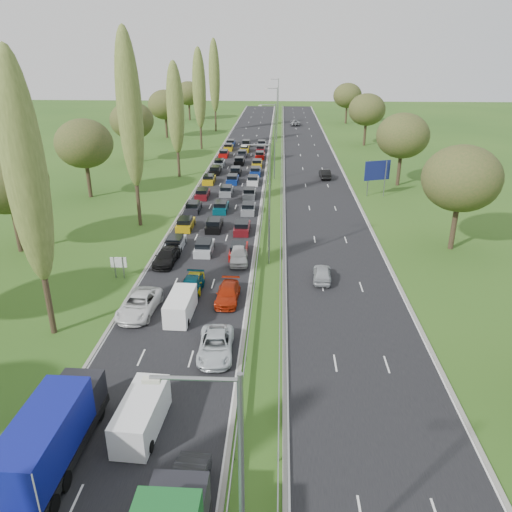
{
  "coord_description": "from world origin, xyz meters",
  "views": [
    {
      "loc": [
        5.47,
        -2.98,
        19.99
      ],
      "look_at": [
        3.29,
        41.25,
        1.5
      ],
      "focal_mm": 35.0,
      "sensor_mm": 36.0,
      "label": 1
    }
  ],
  "objects_px": {
    "white_van_front": "(142,412)",
    "blue_lorry": "(54,433)",
    "direction_sign": "(377,172)",
    "info_sign": "(119,265)",
    "white_van_rear": "(181,305)",
    "near_car_2": "(139,304)",
    "near_car_3": "(167,256)"
  },
  "relations": [
    {
      "from": "near_car_2",
      "to": "white_van_front",
      "type": "bearing_deg",
      "value": -70.06
    },
    {
      "from": "near_car_3",
      "to": "info_sign",
      "type": "distance_m",
      "value": 5.23
    },
    {
      "from": "near_car_3",
      "to": "direction_sign",
      "type": "height_order",
      "value": "direction_sign"
    },
    {
      "from": "near_car_2",
      "to": "near_car_3",
      "type": "relative_size",
      "value": 1.15
    },
    {
      "from": "white_van_front",
      "to": "blue_lorry",
      "type": "bearing_deg",
      "value": -139.6
    },
    {
      "from": "near_car_3",
      "to": "blue_lorry",
      "type": "height_order",
      "value": "blue_lorry"
    },
    {
      "from": "direction_sign",
      "to": "near_car_2",
      "type": "bearing_deg",
      "value": -124.82
    },
    {
      "from": "near_car_2",
      "to": "near_car_3",
      "type": "distance_m",
      "value": 10.26
    },
    {
      "from": "white_van_front",
      "to": "info_sign",
      "type": "distance_m",
      "value": 21.03
    },
    {
      "from": "blue_lorry",
      "to": "direction_sign",
      "type": "relative_size",
      "value": 1.69
    },
    {
      "from": "blue_lorry",
      "to": "direction_sign",
      "type": "bearing_deg",
      "value": 65.37
    },
    {
      "from": "info_sign",
      "to": "direction_sign",
      "type": "relative_size",
      "value": 0.4
    },
    {
      "from": "white_van_front",
      "to": "near_car_3",
      "type": "bearing_deg",
      "value": 102.71
    },
    {
      "from": "near_car_3",
      "to": "white_van_rear",
      "type": "distance_m",
      "value": 10.99
    },
    {
      "from": "near_car_2",
      "to": "info_sign",
      "type": "relative_size",
      "value": 2.69
    },
    {
      "from": "near_car_2",
      "to": "white_van_front",
      "type": "relative_size",
      "value": 1.11
    },
    {
      "from": "white_van_rear",
      "to": "info_sign",
      "type": "bearing_deg",
      "value": 138.39
    },
    {
      "from": "white_van_rear",
      "to": "info_sign",
      "type": "xyz_separation_m",
      "value": [
        -7.11,
        6.76,
        0.4
      ]
    },
    {
      "from": "info_sign",
      "to": "direction_sign",
      "type": "height_order",
      "value": "direction_sign"
    },
    {
      "from": "info_sign",
      "to": "direction_sign",
      "type": "bearing_deg",
      "value": 45.76
    },
    {
      "from": "blue_lorry",
      "to": "white_van_rear",
      "type": "height_order",
      "value": "blue_lorry"
    },
    {
      "from": "near_car_2",
      "to": "direction_sign",
      "type": "relative_size",
      "value": 1.08
    },
    {
      "from": "blue_lorry",
      "to": "white_van_front",
      "type": "bearing_deg",
      "value": 37.88
    },
    {
      "from": "white_van_front",
      "to": "white_van_rear",
      "type": "bearing_deg",
      "value": 94.83
    },
    {
      "from": "direction_sign",
      "to": "info_sign",
      "type": "bearing_deg",
      "value": -134.24
    },
    {
      "from": "blue_lorry",
      "to": "white_van_front",
      "type": "height_order",
      "value": "blue_lorry"
    },
    {
      "from": "white_van_rear",
      "to": "white_van_front",
      "type": "bearing_deg",
      "value": -86.94
    },
    {
      "from": "blue_lorry",
      "to": "info_sign",
      "type": "distance_m",
      "value": 22.78
    },
    {
      "from": "white_van_front",
      "to": "direction_sign",
      "type": "relative_size",
      "value": 0.98
    },
    {
      "from": "near_car_3",
      "to": "white_van_front",
      "type": "bearing_deg",
      "value": -77.41
    },
    {
      "from": "white_van_rear",
      "to": "info_sign",
      "type": "height_order",
      "value": "info_sign"
    },
    {
      "from": "direction_sign",
      "to": "blue_lorry",
      "type": "bearing_deg",
      "value": -115.8
    }
  ]
}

